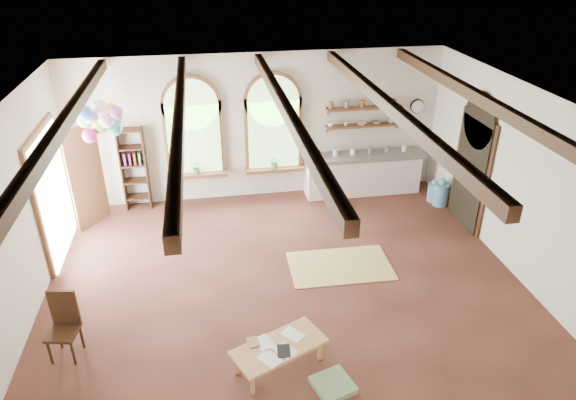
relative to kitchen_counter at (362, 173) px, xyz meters
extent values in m
plane|color=brown|center=(-2.30, -3.20, -0.48)|extent=(8.00, 8.00, 0.00)
cube|color=brown|center=(-3.70, 0.24, 0.97)|extent=(1.24, 0.08, 1.64)
cylinder|color=brown|center=(-3.70, 0.24, 1.72)|extent=(1.24, 0.08, 1.24)
cube|color=#93C878|center=(-3.70, 0.20, 0.97)|extent=(1.10, 0.04, 1.50)
cube|color=brown|center=(-3.70, 0.15, 0.18)|extent=(1.30, 0.28, 0.08)
cube|color=brown|center=(-2.00, 0.24, 0.97)|extent=(1.24, 0.08, 1.64)
cylinder|color=brown|center=(-2.00, 0.24, 1.72)|extent=(1.24, 0.08, 1.24)
cube|color=#93C878|center=(-2.00, 0.20, 0.97)|extent=(1.10, 0.04, 1.50)
cube|color=brown|center=(-2.00, 0.15, 0.18)|extent=(1.30, 0.28, 0.08)
cube|color=brown|center=(-6.25, -1.40, 0.67)|extent=(0.10, 1.90, 2.50)
cube|color=black|center=(1.65, -1.70, 0.62)|extent=(0.10, 1.30, 2.40)
cube|color=#F9D3DC|center=(0.00, 0.00, -0.05)|extent=(2.60, 0.55, 0.86)
cube|color=gray|center=(0.00, 0.00, 0.42)|extent=(2.68, 0.62, 0.08)
cube|color=brown|center=(0.00, 0.18, 1.07)|extent=(1.70, 0.24, 0.04)
cube|color=brown|center=(0.00, 0.18, 1.47)|extent=(1.70, 0.24, 0.04)
cylinder|color=black|center=(1.25, 0.25, 1.42)|extent=(0.32, 0.04, 0.32)
cube|color=#3A1D12|center=(-5.25, 0.12, 0.42)|extent=(0.03, 0.32, 1.80)
cube|color=#3A1D12|center=(-4.75, 0.12, 0.42)|extent=(0.03, 0.32, 1.80)
cube|color=tan|center=(-2.70, -5.00, -0.13)|extent=(1.41, 1.06, 0.05)
cube|color=tan|center=(-3.12, -5.42, -0.31)|extent=(0.06, 0.06, 0.32)
cube|color=tan|center=(-2.11, -4.96, -0.31)|extent=(0.06, 0.06, 0.32)
cube|color=tan|center=(-3.29, -5.04, -0.31)|extent=(0.06, 0.06, 0.32)
cube|color=tan|center=(-2.28, -4.58, -0.31)|extent=(0.06, 0.06, 0.32)
cube|color=#3A1D12|center=(-5.62, -4.30, -0.06)|extent=(0.46, 0.46, 0.05)
cube|color=#3A1D12|center=(-5.59, -4.13, 0.23)|extent=(0.40, 0.11, 0.59)
cube|color=#D4BA6A|center=(-1.25, -2.82, -0.47)|extent=(1.84, 1.16, 0.02)
cube|color=#6B8F63|center=(-2.06, -5.50, -0.43)|extent=(0.61, 0.61, 0.08)
cylinder|color=#5995BF|center=(1.45, -0.70, -0.27)|extent=(0.27, 0.27, 0.41)
sphere|color=#5995BF|center=(1.45, -0.70, -0.02)|extent=(0.14, 0.14, 0.14)
cylinder|color=#5995BF|center=(1.52, -0.90, -0.23)|extent=(0.33, 0.33, 0.50)
sphere|color=#5995BF|center=(1.52, -0.90, 0.08)|extent=(0.18, 0.18, 0.18)
cylinder|color=silver|center=(-5.27, -0.90, 2.30)|extent=(0.01, 0.01, 0.85)
sphere|color=#28AF9C|center=(-5.08, -0.84, 1.69)|extent=(0.26, 0.26, 0.26)
sphere|color=#F150C9|center=(-5.07, -0.70, 1.81)|extent=(0.26, 0.26, 0.26)
sphere|color=yellow|center=(-5.16, -0.54, 1.93)|extent=(0.26, 0.26, 0.26)
sphere|color=white|center=(-5.31, -0.71, 2.05)|extent=(0.26, 0.26, 0.26)
sphere|color=red|center=(-5.45, -0.67, 1.69)|extent=(0.26, 0.26, 0.26)
sphere|color=#46A56D|center=(-5.61, -0.75, 1.81)|extent=(0.26, 0.26, 0.26)
sphere|color=#A85ABF|center=(-5.47, -0.91, 1.93)|extent=(0.26, 0.26, 0.26)
sphere|color=blue|center=(-5.52, -1.05, 2.05)|extent=(0.26, 0.26, 0.26)
sphere|color=#D93082|center=(-5.47, -1.22, 1.69)|extent=(0.26, 0.26, 0.26)
sphere|color=#B5E04F|center=(-5.29, -1.10, 1.81)|extent=(0.26, 0.26, 0.26)
sphere|color=#F4B3D3|center=(-5.16, -1.16, 1.93)|extent=(0.26, 0.26, 0.26)
sphere|color=#BE51A8|center=(-4.98, -1.13, 2.05)|extent=(0.26, 0.26, 0.26)
sphere|color=#28AF9C|center=(-5.08, -0.94, 1.69)|extent=(0.26, 0.26, 0.26)
imported|color=olive|center=(-3.12, -4.90, -0.10)|extent=(0.19, 0.24, 0.02)
cube|color=black|center=(-2.66, -5.11, -0.10)|extent=(0.19, 0.26, 0.01)
imported|color=#598C4C|center=(-3.70, 0.12, 0.37)|extent=(0.27, 0.23, 0.30)
imported|color=#598C4C|center=(-2.00, 0.12, 0.37)|extent=(0.27, 0.23, 0.30)
imported|color=white|center=(-0.75, 0.18, 1.14)|extent=(0.12, 0.10, 0.10)
imported|color=beige|center=(-0.40, 0.18, 1.14)|extent=(0.10, 0.10, 0.09)
imported|color=beige|center=(-0.05, 0.18, 1.12)|extent=(0.22, 0.22, 0.05)
imported|color=#8C664C|center=(0.30, 0.18, 1.12)|extent=(0.20, 0.20, 0.06)
imported|color=slate|center=(0.65, 0.18, 1.19)|extent=(0.18, 0.18, 0.19)
camera|label=1|loc=(-3.47, -10.19, 4.86)|focal=32.00mm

